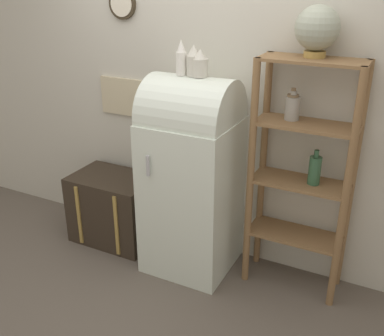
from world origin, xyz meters
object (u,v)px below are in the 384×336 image
(vase_right, at_px, (200,64))
(vase_left, at_px, (181,59))
(refrigerator, at_px, (192,173))
(vase_center, at_px, (194,61))
(suitcase_trunk, at_px, (115,208))
(globe, at_px, (317,29))

(vase_right, bearing_deg, vase_left, -176.60)
(refrigerator, height_order, vase_left, vase_left)
(vase_center, bearing_deg, vase_right, -9.68)
(suitcase_trunk, xyz_separation_m, globe, (1.54, 0.14, 1.55))
(globe, bearing_deg, vase_right, -167.58)
(globe, bearing_deg, refrigerator, -168.19)
(vase_left, height_order, vase_right, vase_left)
(globe, distance_m, vase_right, 0.77)
(suitcase_trunk, xyz_separation_m, vase_right, (0.82, -0.02, 1.31))
(refrigerator, distance_m, vase_center, 0.82)
(refrigerator, relative_size, suitcase_trunk, 2.18)
(refrigerator, relative_size, vase_right, 8.21)
(vase_left, height_order, vase_center, vase_left)
(vase_left, distance_m, vase_right, 0.14)
(globe, relative_size, vase_left, 1.31)
(vase_right, bearing_deg, suitcase_trunk, 178.54)
(suitcase_trunk, bearing_deg, vase_right, -1.46)
(suitcase_trunk, relative_size, globe, 2.22)
(vase_right, bearing_deg, vase_center, 170.32)
(refrigerator, height_order, vase_right, vase_right)
(vase_left, bearing_deg, vase_right, 3.40)
(vase_right, bearing_deg, globe, 12.42)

